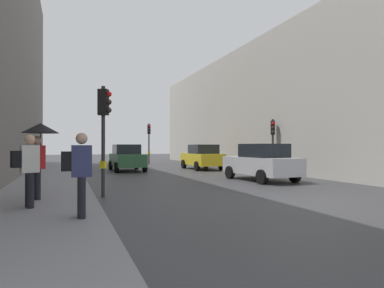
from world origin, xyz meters
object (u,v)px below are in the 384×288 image
at_px(car_silver_hatchback, 261,162).
at_px(pedestrian_with_black_backpack, 28,166).
at_px(traffic_light_mid_street, 273,136).
at_px(traffic_light_far_median, 149,136).
at_px(car_yellow_taxi, 202,157).
at_px(pedestrian_with_umbrella, 39,139).
at_px(traffic_light_near_right, 104,121).
at_px(car_green_estate, 127,158).
at_px(pedestrian_with_grey_backpack, 79,170).

relative_size(car_silver_hatchback, pedestrian_with_black_backpack, 2.43).
xyz_separation_m(traffic_light_mid_street, traffic_light_far_median, (-4.60, 12.55, 0.29)).
bearing_deg(car_yellow_taxi, pedestrian_with_umbrella, -130.16).
height_order(traffic_light_near_right, car_green_estate, traffic_light_near_right).
height_order(traffic_light_near_right, car_yellow_taxi, traffic_light_near_right).
distance_m(traffic_light_mid_street, pedestrian_with_black_backpack, 14.81).
bearing_deg(car_green_estate, traffic_light_mid_street, -34.99).
distance_m(car_green_estate, car_silver_hatchback, 9.97).
xyz_separation_m(car_green_estate, pedestrian_with_umbrella, (-4.50, -12.07, 0.96)).
relative_size(car_yellow_taxi, pedestrian_with_grey_backpack, 2.38).
height_order(car_yellow_taxi, pedestrian_with_umbrella, pedestrian_with_umbrella).
bearing_deg(car_silver_hatchback, car_yellow_taxi, 87.81).
bearing_deg(car_silver_hatchback, traffic_light_far_median, 96.31).
bearing_deg(pedestrian_with_black_backpack, car_yellow_taxi, 52.42).
relative_size(pedestrian_with_umbrella, pedestrian_with_grey_backpack, 1.21).
bearing_deg(traffic_light_mid_street, traffic_light_near_right, -150.88).
relative_size(traffic_light_mid_street, car_silver_hatchback, 0.76).
relative_size(traffic_light_near_right, car_silver_hatchback, 0.84).
xyz_separation_m(traffic_light_near_right, pedestrian_with_black_backpack, (-2.01, -2.13, -1.32)).
relative_size(traffic_light_mid_street, traffic_light_near_right, 0.91).
bearing_deg(car_silver_hatchback, pedestrian_with_grey_backpack, -143.12).
height_order(traffic_light_mid_street, car_silver_hatchback, traffic_light_mid_street).
bearing_deg(car_yellow_taxi, car_green_estate, 174.26).
height_order(car_silver_hatchback, pedestrian_with_black_backpack, pedestrian_with_black_backpack).
height_order(traffic_light_mid_street, traffic_light_far_median, traffic_light_far_median).
distance_m(traffic_light_far_median, car_green_estate, 7.96).
height_order(traffic_light_far_median, car_silver_hatchback, traffic_light_far_median).
distance_m(traffic_light_far_median, pedestrian_with_black_backpack, 22.00).
relative_size(traffic_light_far_median, pedestrian_with_grey_backpack, 2.09).
bearing_deg(traffic_light_near_right, traffic_light_far_median, 72.34).
xyz_separation_m(traffic_light_mid_street, pedestrian_with_umbrella, (-12.29, -6.62, -0.42)).
bearing_deg(traffic_light_far_median, pedestrian_with_grey_backpack, -106.93).
bearing_deg(pedestrian_with_grey_backpack, traffic_light_near_right, 76.75).
xyz_separation_m(traffic_light_far_median, car_silver_hatchback, (1.74, -15.76, -1.67)).
relative_size(traffic_light_far_median, traffic_light_near_right, 1.03).
distance_m(traffic_light_mid_street, car_silver_hatchback, 4.51).
bearing_deg(pedestrian_with_grey_backpack, traffic_light_mid_street, 40.17).
relative_size(car_green_estate, pedestrian_with_grey_backpack, 2.38).
distance_m(car_silver_hatchback, pedestrian_with_umbrella, 10.08).
xyz_separation_m(car_green_estate, pedestrian_with_grey_backpack, (-3.53, -15.01, 0.29)).
distance_m(traffic_light_mid_street, car_yellow_taxi, 5.71).
bearing_deg(traffic_light_far_median, pedestrian_with_black_backpack, -110.97).
height_order(traffic_light_far_median, pedestrian_with_black_backpack, traffic_light_far_median).
relative_size(car_silver_hatchback, car_yellow_taxi, 1.02).
relative_size(traffic_light_far_median, car_green_estate, 0.88).
bearing_deg(traffic_light_far_median, traffic_light_near_right, -107.66).
xyz_separation_m(car_silver_hatchback, pedestrian_with_umbrella, (-9.43, -3.41, 0.96)).
height_order(traffic_light_mid_street, pedestrian_with_black_backpack, traffic_light_mid_street).
distance_m(traffic_light_near_right, pedestrian_with_grey_backpack, 4.07).
relative_size(traffic_light_far_median, car_silver_hatchback, 0.86).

